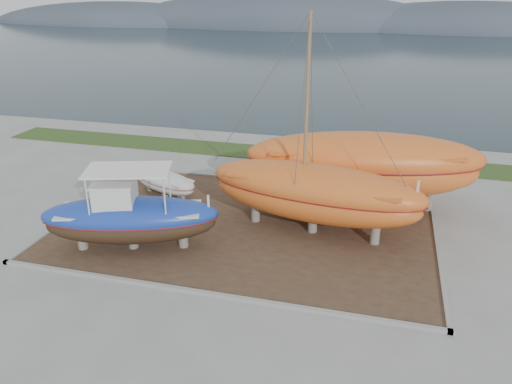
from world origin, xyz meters
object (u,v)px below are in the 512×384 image
(white_dinghy, at_px, (165,184))
(orange_bare_hull, at_px, (363,172))
(blue_caique, at_px, (130,209))
(orange_sailboat, at_px, (317,131))

(white_dinghy, relative_size, orange_bare_hull, 0.36)
(blue_caique, xyz_separation_m, white_dinghy, (-1.10, 5.95, -1.23))
(blue_caique, relative_size, white_dinghy, 1.77)
(white_dinghy, bearing_deg, orange_bare_hull, 30.28)
(orange_sailboat, xyz_separation_m, orange_bare_hull, (2.05, 3.46, -3.05))
(white_dinghy, xyz_separation_m, orange_sailboat, (8.77, -2.28, 4.39))
(orange_sailboat, bearing_deg, blue_caique, -146.08)
(white_dinghy, bearing_deg, orange_sailboat, 9.47)
(blue_caique, relative_size, orange_sailboat, 0.76)
(blue_caique, distance_m, orange_bare_hull, 12.05)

